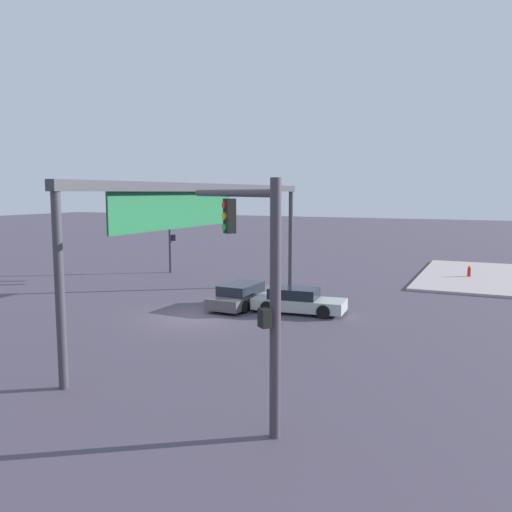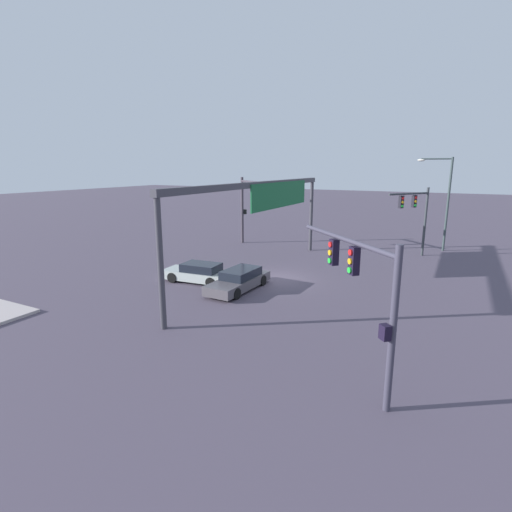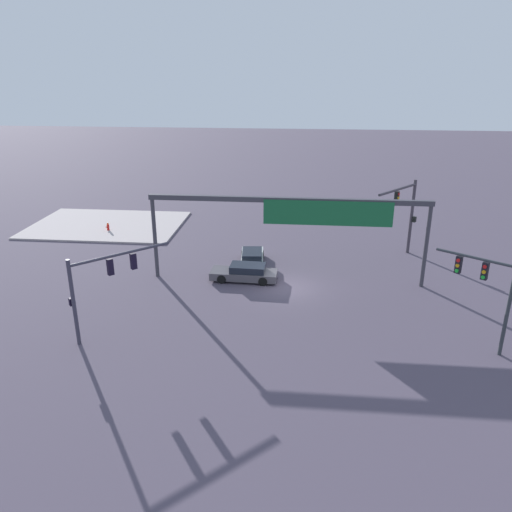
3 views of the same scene
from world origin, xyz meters
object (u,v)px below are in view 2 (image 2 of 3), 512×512
Objects in this scene: streetlamp_curved_arm at (444,197)px; sedan_car_approaching at (239,280)px; traffic_signal_opposite_side at (246,201)px; traffic_signal_near_corner at (416,210)px; traffic_signal_cross_street at (363,282)px; sedan_car_waiting_far at (199,273)px.

sedan_car_approaching is at bearing 52.09° from streetlamp_curved_arm.
streetlamp_curved_arm is at bearing 58.43° from traffic_signal_opposite_side.
traffic_signal_near_corner is 1.09× the size of traffic_signal_cross_street.
traffic_signal_opposite_side is 14.20m from sedan_car_approaching.
sedan_car_waiting_far is (17.47, -12.88, -4.06)m from streetlamp_curved_arm.
traffic_signal_opposite_side is (1.67, -14.34, 0.25)m from traffic_signal_near_corner.
streetlamp_curved_arm reaches higher than traffic_signal_opposite_side.
traffic_signal_cross_street is at bearing 78.47° from streetlamp_curved_arm.
sedan_car_approaching is (13.92, -8.06, -3.24)m from traffic_signal_near_corner.
traffic_signal_near_corner is 20.98m from traffic_signal_cross_street.
traffic_signal_near_corner is 14.44m from traffic_signal_opposite_side.
traffic_signal_opposite_side reaches higher than traffic_signal_near_corner.
traffic_signal_opposite_side reaches higher than sedan_car_approaching.
sedan_car_waiting_far is at bearing 44.73° from streetlamp_curved_arm.
sedan_car_waiting_far is at bearing -91.82° from sedan_car_approaching.
traffic_signal_near_corner is 17.94m from sedan_car_waiting_far.
sedan_car_waiting_far is at bearing -3.48° from traffic_signal_near_corner.
sedan_car_waiting_far is (-0.21, -3.06, -0.00)m from sedan_car_approaching.
traffic_signal_opposite_side is 12.94m from sedan_car_waiting_far.
streetlamp_curved_arm is at bearing -47.19° from traffic_signal_cross_street.
sedan_car_approaching is at bearing 6.37° from traffic_signal_cross_street.
traffic_signal_near_corner is 0.70× the size of streetlamp_curved_arm.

